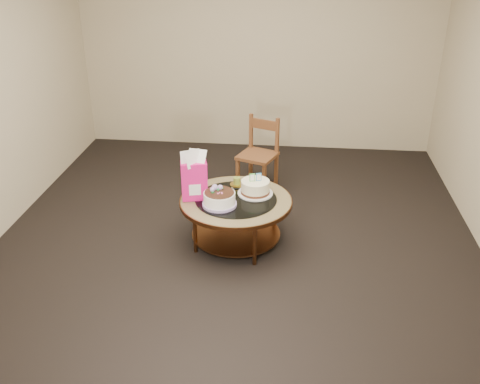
# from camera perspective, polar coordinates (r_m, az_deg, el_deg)

# --- Properties ---
(ground) EXTENTS (5.00, 5.00, 0.00)m
(ground) POSITION_cam_1_polar(r_m,az_deg,el_deg) (5.04, -0.42, -5.36)
(ground) COLOR black
(ground) RESTS_ON ground
(room_walls) EXTENTS (4.52, 5.02, 2.61)m
(room_walls) POSITION_cam_1_polar(r_m,az_deg,el_deg) (4.42, -0.49, 11.86)
(room_walls) COLOR tan
(room_walls) RESTS_ON ground
(coffee_table) EXTENTS (1.02, 1.02, 0.46)m
(coffee_table) POSITION_cam_1_polar(r_m,az_deg,el_deg) (4.85, -0.44, -1.57)
(coffee_table) COLOR brown
(coffee_table) RESTS_ON ground
(decorated_cake) EXTENTS (0.30, 0.30, 0.18)m
(decorated_cake) POSITION_cam_1_polar(r_m,az_deg,el_deg) (4.68, -2.22, -0.79)
(decorated_cake) COLOR #A58DC8
(decorated_cake) RESTS_ON coffee_table
(cream_cake) EXTENTS (0.32, 0.32, 0.20)m
(cream_cake) POSITION_cam_1_polar(r_m,az_deg,el_deg) (4.88, 1.65, 0.48)
(cream_cake) COLOR silver
(cream_cake) RESTS_ON coffee_table
(gift_bag) EXTENTS (0.25, 0.21, 0.46)m
(gift_bag) POSITION_cam_1_polar(r_m,az_deg,el_deg) (4.74, -4.93, 1.76)
(gift_bag) COLOR #ED1678
(gift_bag) RESTS_ON coffee_table
(pillar_candle) EXTENTS (0.13, 0.13, 0.10)m
(pillar_candle) POSITION_cam_1_polar(r_m,az_deg,el_deg) (5.03, -0.33, 0.96)
(pillar_candle) COLOR tan
(pillar_candle) RESTS_ON coffee_table
(dining_chair) EXTENTS (0.48, 0.48, 0.81)m
(dining_chair) POSITION_cam_1_polar(r_m,az_deg,el_deg) (5.90, 2.02, 4.09)
(dining_chair) COLOR brown
(dining_chair) RESTS_ON ground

